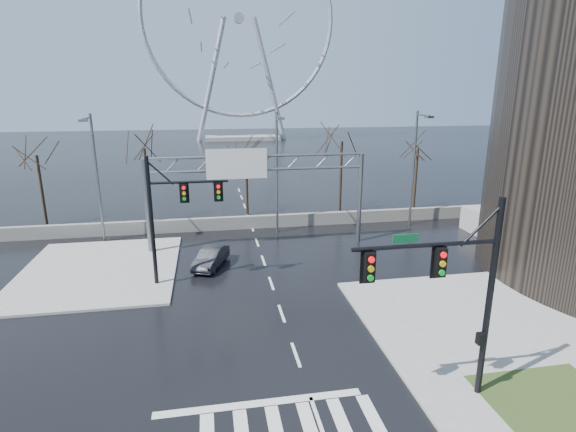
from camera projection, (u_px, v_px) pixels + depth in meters
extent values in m
plane|color=black|center=(296.00, 355.00, 20.39)|extent=(260.00, 260.00, 0.00)
cube|color=gray|center=(472.00, 314.00, 23.96)|extent=(12.00, 10.00, 0.15)
cube|color=gray|center=(100.00, 270.00, 29.90)|extent=(10.00, 12.00, 0.15)
cube|color=#2B3D19|center=(552.00, 401.00, 17.13)|extent=(5.00, 4.00, 0.02)
cube|color=slate|center=(252.00, 222.00, 39.22)|extent=(52.00, 0.50, 1.10)
cylinder|color=black|center=(489.00, 302.00, 16.63)|extent=(0.24, 0.24, 8.00)
cylinder|color=black|center=(426.00, 245.00, 15.53)|extent=(5.40, 0.16, 0.16)
cube|color=black|center=(440.00, 262.00, 15.63)|extent=(0.35, 0.28, 1.05)
cube|color=black|center=(369.00, 267.00, 15.19)|extent=(0.35, 0.28, 1.05)
cylinder|color=black|center=(152.00, 223.00, 26.68)|extent=(0.24, 0.24, 8.00)
cylinder|color=black|center=(189.00, 182.00, 26.43)|extent=(4.60, 0.16, 0.16)
cube|color=black|center=(184.00, 193.00, 26.39)|extent=(0.35, 0.28, 1.05)
cube|color=black|center=(218.00, 191.00, 26.73)|extent=(0.35, 0.28, 1.05)
cylinder|color=slate|center=(147.00, 207.00, 32.34)|extent=(0.36, 0.36, 7.00)
cylinder|color=slate|center=(360.00, 198.00, 35.04)|extent=(0.36, 0.36, 7.00)
cylinder|color=slate|center=(257.00, 156.00, 32.75)|extent=(16.00, 0.20, 0.20)
cylinder|color=slate|center=(257.00, 170.00, 33.02)|extent=(16.00, 0.20, 0.20)
cube|color=#0A4D26|center=(237.00, 164.00, 32.49)|extent=(4.20, 0.10, 2.00)
cube|color=silver|center=(237.00, 164.00, 32.43)|extent=(4.40, 0.02, 2.20)
cylinder|color=slate|center=(98.00, 180.00, 34.58)|extent=(0.20, 0.20, 10.00)
cylinder|color=slate|center=(87.00, 118.00, 32.28)|extent=(0.12, 2.20, 0.12)
cube|color=slate|center=(83.00, 120.00, 31.36)|extent=(0.50, 0.70, 0.18)
cylinder|color=slate|center=(277.00, 174.00, 36.95)|extent=(0.20, 0.20, 10.00)
cylinder|color=slate|center=(279.00, 116.00, 34.65)|extent=(0.12, 2.20, 0.12)
cube|color=slate|center=(281.00, 118.00, 33.73)|extent=(0.50, 0.70, 0.18)
cylinder|color=slate|center=(413.00, 170.00, 38.98)|extent=(0.20, 0.20, 10.00)
cylinder|color=slate|center=(423.00, 115.00, 36.68)|extent=(0.12, 2.20, 0.12)
cube|color=slate|center=(429.00, 117.00, 35.75)|extent=(0.50, 0.70, 0.18)
cylinder|color=black|center=(42.00, 191.00, 39.28)|extent=(0.24, 0.24, 6.30)
cylinder|color=black|center=(148.00, 186.00, 40.26)|extent=(0.24, 0.24, 6.75)
cylinder|color=black|center=(247.00, 185.00, 42.85)|extent=(0.24, 0.24, 5.85)
cylinder|color=black|center=(341.00, 178.00, 43.27)|extent=(0.24, 0.24, 7.02)
cylinder|color=black|center=(416.00, 179.00, 45.22)|extent=(0.24, 0.24, 6.12)
cube|color=gray|center=(242.00, 138.00, 111.23)|extent=(18.00, 6.00, 1.00)
torus|color=#B2B2B7|center=(239.00, 18.00, 103.89)|extent=(45.00, 1.00, 45.00)
cylinder|color=#B2B2B7|center=(239.00, 18.00, 103.89)|extent=(2.40, 1.50, 2.40)
cylinder|color=#B2B2B7|center=(211.00, 81.00, 106.44)|extent=(8.28, 1.20, 28.82)
cylinder|color=#B2B2B7|center=(269.00, 81.00, 108.81)|extent=(8.28, 1.20, 28.82)
imported|color=black|center=(211.00, 257.00, 30.52)|extent=(2.75, 4.20, 1.31)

